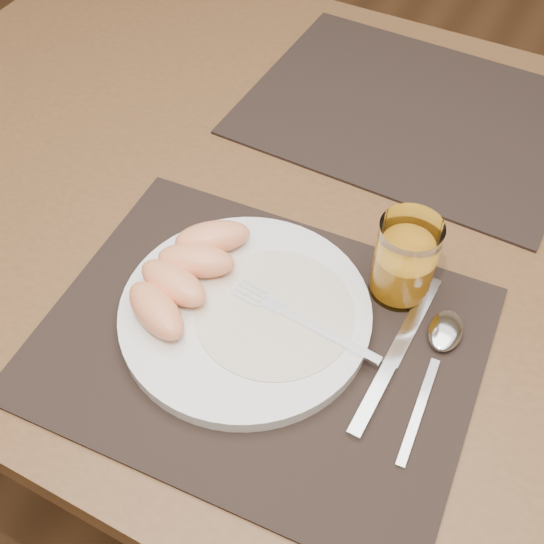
{
  "coord_description": "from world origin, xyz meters",
  "views": [
    {
      "loc": [
        0.19,
        -0.57,
        1.36
      ],
      "look_at": [
        -0.03,
        -0.14,
        0.77
      ],
      "focal_mm": 45.0,
      "sensor_mm": 36.0,
      "label": 1
    }
  ],
  "objects_px": {
    "table": "(340,255)",
    "fork": "(292,316)",
    "placemat_far": "(411,112)",
    "spoon": "(442,342)",
    "placemat_near": "(259,341)",
    "plate": "(245,313)",
    "knife": "(390,365)",
    "juice_glass": "(404,262)"
  },
  "relations": [
    {
      "from": "table",
      "to": "fork",
      "type": "bearing_deg",
      "value": -84.16
    },
    {
      "from": "placemat_far",
      "to": "spoon",
      "type": "xyz_separation_m",
      "value": [
        0.16,
        -0.36,
        0.01
      ]
    },
    {
      "from": "placemat_near",
      "to": "spoon",
      "type": "relative_size",
      "value": 2.34
    },
    {
      "from": "table",
      "to": "placemat_far",
      "type": "bearing_deg",
      "value": 88.5
    },
    {
      "from": "placemat_far",
      "to": "plate",
      "type": "xyz_separation_m",
      "value": [
        -0.04,
        -0.42,
        0.01
      ]
    },
    {
      "from": "placemat_near",
      "to": "fork",
      "type": "relative_size",
      "value": 2.57
    },
    {
      "from": "fork",
      "to": "knife",
      "type": "height_order",
      "value": "fork"
    },
    {
      "from": "placemat_near",
      "to": "plate",
      "type": "bearing_deg",
      "value": 144.78
    },
    {
      "from": "placemat_near",
      "to": "fork",
      "type": "distance_m",
      "value": 0.04
    },
    {
      "from": "table",
      "to": "plate",
      "type": "relative_size",
      "value": 5.19
    },
    {
      "from": "plate",
      "to": "juice_glass",
      "type": "bearing_deg",
      "value": 40.72
    },
    {
      "from": "spoon",
      "to": "juice_glass",
      "type": "xyz_separation_m",
      "value": [
        -0.07,
        0.05,
        0.04
      ]
    },
    {
      "from": "knife",
      "to": "juice_glass",
      "type": "distance_m",
      "value": 0.11
    },
    {
      "from": "plate",
      "to": "table",
      "type": "bearing_deg",
      "value": 81.49
    },
    {
      "from": "placemat_near",
      "to": "juice_glass",
      "type": "relative_size",
      "value": 4.45
    },
    {
      "from": "placemat_near",
      "to": "placemat_far",
      "type": "bearing_deg",
      "value": 88.89
    },
    {
      "from": "juice_glass",
      "to": "knife",
      "type": "bearing_deg",
      "value": -74.01
    },
    {
      "from": "table",
      "to": "placemat_near",
      "type": "relative_size",
      "value": 3.11
    },
    {
      "from": "table",
      "to": "juice_glass",
      "type": "height_order",
      "value": "juice_glass"
    },
    {
      "from": "table",
      "to": "fork",
      "type": "xyz_separation_m",
      "value": [
        0.02,
        -0.19,
        0.11
      ]
    },
    {
      "from": "spoon",
      "to": "juice_glass",
      "type": "height_order",
      "value": "juice_glass"
    },
    {
      "from": "placemat_near",
      "to": "juice_glass",
      "type": "distance_m",
      "value": 0.18
    },
    {
      "from": "table",
      "to": "placemat_near",
      "type": "bearing_deg",
      "value": -90.71
    },
    {
      "from": "plate",
      "to": "fork",
      "type": "height_order",
      "value": "fork"
    },
    {
      "from": "plate",
      "to": "spoon",
      "type": "relative_size",
      "value": 1.41
    },
    {
      "from": "placemat_far",
      "to": "fork",
      "type": "height_order",
      "value": "fork"
    },
    {
      "from": "plate",
      "to": "fork",
      "type": "bearing_deg",
      "value": 15.83
    },
    {
      "from": "plate",
      "to": "fork",
      "type": "relative_size",
      "value": 1.54
    },
    {
      "from": "placemat_near",
      "to": "spoon",
      "type": "bearing_deg",
      "value": 25.92
    },
    {
      "from": "table",
      "to": "knife",
      "type": "distance_m",
      "value": 0.24
    },
    {
      "from": "fork",
      "to": "juice_glass",
      "type": "relative_size",
      "value": 1.73
    },
    {
      "from": "fork",
      "to": "spoon",
      "type": "height_order",
      "value": "fork"
    },
    {
      "from": "placemat_near",
      "to": "spoon",
      "type": "distance_m",
      "value": 0.19
    },
    {
      "from": "table",
      "to": "spoon",
      "type": "xyz_separation_m",
      "value": [
        0.17,
        -0.14,
        0.09
      ]
    },
    {
      "from": "placemat_near",
      "to": "placemat_far",
      "type": "xyz_separation_m",
      "value": [
        0.01,
        0.44,
        0.0
      ]
    },
    {
      "from": "placemat_near",
      "to": "plate",
      "type": "distance_m",
      "value": 0.03
    },
    {
      "from": "fork",
      "to": "table",
      "type": "bearing_deg",
      "value": 95.84
    },
    {
      "from": "placemat_far",
      "to": "knife",
      "type": "height_order",
      "value": "knife"
    },
    {
      "from": "placemat_far",
      "to": "knife",
      "type": "relative_size",
      "value": 2.04
    },
    {
      "from": "table",
      "to": "juice_glass",
      "type": "relative_size",
      "value": 13.83
    },
    {
      "from": "placemat_near",
      "to": "fork",
      "type": "bearing_deg",
      "value": 56.68
    },
    {
      "from": "table",
      "to": "knife",
      "type": "height_order",
      "value": "knife"
    }
  ]
}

